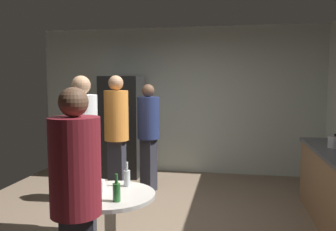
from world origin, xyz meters
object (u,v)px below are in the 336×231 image
(person_in_white_shirt, at_px, (82,143))
(refrigerator, at_px, (123,126))
(foreground_table, at_px, (110,205))
(person_in_orange_shirt, at_px, (116,128))
(person_in_maroon_shirt, at_px, (76,192))
(beer_bottle_brown, at_px, (83,186))
(beer_bottle_green, at_px, (117,191))
(beer_bottle_clear, at_px, (127,177))
(kettle, at_px, (335,142))
(beer_bottle_amber, at_px, (91,188))
(person_in_navy_shirt, at_px, (148,129))
(plastic_cup_white, at_px, (101,186))

(person_in_white_shirt, bearing_deg, refrigerator, 119.99)
(foreground_table, xyz_separation_m, person_in_orange_shirt, (-0.55, 1.83, 0.43))
(person_in_maroon_shirt, bearing_deg, beer_bottle_brown, -2.09)
(foreground_table, xyz_separation_m, beer_bottle_green, (0.13, -0.18, 0.19))
(beer_bottle_brown, bearing_deg, person_in_white_shirt, 114.05)
(beer_bottle_clear, bearing_deg, person_in_maroon_shirt, -93.58)
(refrigerator, height_order, beer_bottle_clear, refrigerator)
(kettle, distance_m, person_in_white_shirt, 3.03)
(refrigerator, bearing_deg, beer_bottle_amber, -76.73)
(foreground_table, relative_size, person_in_navy_shirt, 0.48)
(beer_bottle_green, distance_m, person_in_navy_shirt, 2.62)
(beer_bottle_brown, relative_size, plastic_cup_white, 2.09)
(person_in_white_shirt, bearing_deg, beer_bottle_clear, -14.39)
(beer_bottle_brown, bearing_deg, beer_bottle_green, -16.52)
(kettle, xyz_separation_m, beer_bottle_amber, (-2.42, -1.83, -0.15))
(beer_bottle_brown, distance_m, person_in_maroon_shirt, 0.70)
(foreground_table, relative_size, beer_bottle_brown, 3.48)
(person_in_maroon_shirt, bearing_deg, foreground_table, -20.23)
(beer_bottle_green, height_order, person_in_white_shirt, person_in_white_shirt)
(foreground_table, bearing_deg, kettle, 36.37)
(person_in_white_shirt, bearing_deg, person_in_navy_shirt, 100.91)
(person_in_orange_shirt, bearing_deg, beer_bottle_brown, 15.83)
(plastic_cup_white, height_order, person_in_white_shirt, person_in_white_shirt)
(kettle, xyz_separation_m, beer_bottle_green, (-2.18, -1.88, -0.15))
(foreground_table, bearing_deg, refrigerator, 105.74)
(foreground_table, height_order, beer_bottle_brown, beer_bottle_brown)
(beer_bottle_clear, distance_m, person_in_orange_shirt, 1.74)
(beer_bottle_green, bearing_deg, beer_bottle_clear, 95.45)
(refrigerator, height_order, foreground_table, refrigerator)
(foreground_table, height_order, person_in_orange_shirt, person_in_orange_shirt)
(person_in_navy_shirt, bearing_deg, beer_bottle_amber, 30.48)
(beer_bottle_amber, relative_size, beer_bottle_green, 1.00)
(refrigerator, height_order, beer_bottle_green, refrigerator)
(plastic_cup_white, distance_m, person_in_white_shirt, 0.88)
(foreground_table, xyz_separation_m, beer_bottle_clear, (0.09, 0.23, 0.19))
(refrigerator, bearing_deg, person_in_maroon_shirt, -76.68)
(foreground_table, height_order, beer_bottle_green, beer_bottle_green)
(kettle, height_order, plastic_cup_white, kettle)
(beer_bottle_green, relative_size, plastic_cup_white, 2.09)
(person_in_orange_shirt, bearing_deg, person_in_maroon_shirt, 18.43)
(beer_bottle_clear, bearing_deg, plastic_cup_white, -129.54)
(beer_bottle_brown, xyz_separation_m, person_in_navy_shirt, (-0.02, 2.49, 0.16))
(beer_bottle_clear, xyz_separation_m, person_in_white_shirt, (-0.65, 0.49, 0.23))
(person_in_orange_shirt, bearing_deg, foreground_table, 22.46)
(refrigerator, relative_size, beer_bottle_clear, 7.83)
(beer_bottle_green, relative_size, person_in_navy_shirt, 0.14)
(refrigerator, xyz_separation_m, plastic_cup_white, (0.82, -3.21, -0.11))
(beer_bottle_green, xyz_separation_m, beer_bottle_clear, (-0.04, 0.42, 0.00))
(kettle, distance_m, foreground_table, 2.88)
(refrigerator, xyz_separation_m, person_in_maroon_shirt, (0.93, -3.95, 0.08))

